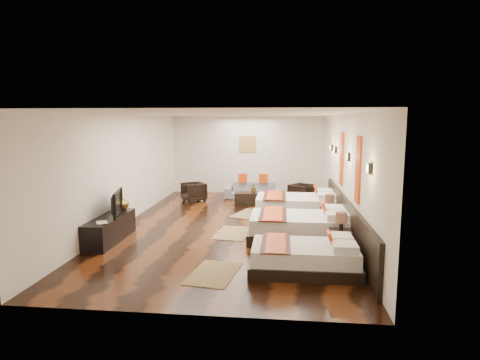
# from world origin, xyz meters

# --- Properties ---
(floor) EXTENTS (5.50, 9.50, 0.01)m
(floor) POSITION_xyz_m (0.00, 0.00, 0.00)
(floor) COLOR black
(floor) RESTS_ON ground
(ceiling) EXTENTS (5.50, 9.50, 0.01)m
(ceiling) POSITION_xyz_m (0.00, 0.00, 2.80)
(ceiling) COLOR white
(ceiling) RESTS_ON floor
(back_wall) EXTENTS (5.50, 0.01, 2.80)m
(back_wall) POSITION_xyz_m (0.00, 4.75, 1.40)
(back_wall) COLOR silver
(back_wall) RESTS_ON floor
(left_wall) EXTENTS (0.01, 9.50, 2.80)m
(left_wall) POSITION_xyz_m (-2.75, 0.00, 1.40)
(left_wall) COLOR silver
(left_wall) RESTS_ON floor
(right_wall) EXTENTS (0.01, 9.50, 2.80)m
(right_wall) POSITION_xyz_m (2.75, 0.00, 1.40)
(right_wall) COLOR silver
(right_wall) RESTS_ON floor
(headboard_panel) EXTENTS (0.08, 6.60, 0.90)m
(headboard_panel) POSITION_xyz_m (2.71, -0.80, 0.45)
(headboard_panel) COLOR black
(headboard_panel) RESTS_ON floor
(bed_near) EXTENTS (1.91, 1.20, 0.73)m
(bed_near) POSITION_xyz_m (1.69, -2.91, 0.25)
(bed_near) COLOR black
(bed_near) RESTS_ON floor
(bed_mid) EXTENTS (2.27, 1.43, 0.87)m
(bed_mid) POSITION_xyz_m (1.70, -1.03, 0.30)
(bed_mid) COLOR black
(bed_mid) RESTS_ON floor
(bed_far) EXTENTS (2.30, 1.45, 0.88)m
(bed_far) POSITION_xyz_m (1.70, 1.18, 0.30)
(bed_far) COLOR black
(bed_far) RESTS_ON floor
(nightstand_a) EXTENTS (0.43, 0.43, 0.85)m
(nightstand_a) POSITION_xyz_m (2.44, -1.90, 0.30)
(nightstand_a) COLOR black
(nightstand_a) RESTS_ON floor
(nightstand_b) EXTENTS (0.42, 0.42, 0.82)m
(nightstand_b) POSITION_xyz_m (2.45, 0.17, 0.29)
(nightstand_b) COLOR black
(nightstand_b) RESTS_ON floor
(jute_mat_near) EXTENTS (0.92, 1.30, 0.01)m
(jute_mat_near) POSITION_xyz_m (0.10, -3.23, 0.01)
(jute_mat_near) COLOR olive
(jute_mat_near) RESTS_ON floor
(jute_mat_mid) EXTENTS (0.87, 1.27, 0.01)m
(jute_mat_mid) POSITION_xyz_m (0.12, -0.67, 0.01)
(jute_mat_mid) COLOR olive
(jute_mat_mid) RESTS_ON floor
(jute_mat_far) EXTENTS (1.12, 1.38, 0.01)m
(jute_mat_far) POSITION_xyz_m (0.36, 1.34, 0.01)
(jute_mat_far) COLOR olive
(jute_mat_far) RESTS_ON floor
(tv_console) EXTENTS (0.50, 1.80, 0.55)m
(tv_console) POSITION_xyz_m (-2.50, -1.57, 0.28)
(tv_console) COLOR black
(tv_console) RESTS_ON floor
(tv) EXTENTS (0.34, 0.98, 0.56)m
(tv) POSITION_xyz_m (-2.45, -1.44, 0.83)
(tv) COLOR black
(tv) RESTS_ON tv_console
(book) EXTENTS (0.33, 0.35, 0.03)m
(book) POSITION_xyz_m (-2.50, -2.19, 0.56)
(book) COLOR black
(book) RESTS_ON tv_console
(figurine) EXTENTS (0.35, 0.35, 0.36)m
(figurine) POSITION_xyz_m (-2.50, -0.88, 0.73)
(figurine) COLOR brown
(figurine) RESTS_ON tv_console
(sofa) EXTENTS (1.92, 0.78, 0.56)m
(sofa) POSITION_xyz_m (0.28, 3.65, 0.28)
(sofa) COLOR slate
(sofa) RESTS_ON floor
(armchair_left) EXTENTS (0.95, 0.95, 0.63)m
(armchair_left) POSITION_xyz_m (-1.63, 2.97, 0.31)
(armchair_left) COLOR black
(armchair_left) RESTS_ON floor
(armchair_right) EXTENTS (0.93, 0.92, 0.61)m
(armchair_right) POSITION_xyz_m (1.90, 3.15, 0.31)
(armchair_right) COLOR black
(armchair_right) RESTS_ON floor
(coffee_table) EXTENTS (1.06, 0.64, 0.40)m
(coffee_table) POSITION_xyz_m (0.28, 2.60, 0.20)
(coffee_table) COLOR black
(coffee_table) RESTS_ON floor
(table_plant) EXTENTS (0.30, 0.27, 0.30)m
(table_plant) POSITION_xyz_m (0.38, 2.65, 0.55)
(table_plant) COLOR #2B6020
(table_plant) RESTS_ON coffee_table
(orange_panel_a) EXTENTS (0.04, 0.40, 1.30)m
(orange_panel_a) POSITION_xyz_m (2.73, -1.90, 1.70)
(orange_panel_a) COLOR #D86014
(orange_panel_a) RESTS_ON right_wall
(orange_panel_b) EXTENTS (0.04, 0.40, 1.30)m
(orange_panel_b) POSITION_xyz_m (2.73, 0.30, 1.70)
(orange_panel_b) COLOR #D86014
(orange_panel_b) RESTS_ON right_wall
(sconce_near) EXTENTS (0.07, 0.12, 0.18)m
(sconce_near) POSITION_xyz_m (2.70, -3.00, 1.85)
(sconce_near) COLOR black
(sconce_near) RESTS_ON right_wall
(sconce_mid) EXTENTS (0.07, 0.12, 0.18)m
(sconce_mid) POSITION_xyz_m (2.70, -0.80, 1.85)
(sconce_mid) COLOR black
(sconce_mid) RESTS_ON right_wall
(sconce_far) EXTENTS (0.07, 0.12, 0.18)m
(sconce_far) POSITION_xyz_m (2.70, 1.40, 1.85)
(sconce_far) COLOR black
(sconce_far) RESTS_ON right_wall
(sconce_lounge) EXTENTS (0.07, 0.12, 0.18)m
(sconce_lounge) POSITION_xyz_m (2.70, 2.30, 1.85)
(sconce_lounge) COLOR black
(sconce_lounge) RESTS_ON right_wall
(gold_artwork) EXTENTS (0.60, 0.04, 0.60)m
(gold_artwork) POSITION_xyz_m (0.00, 4.73, 1.80)
(gold_artwork) COLOR #AD873F
(gold_artwork) RESTS_ON back_wall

